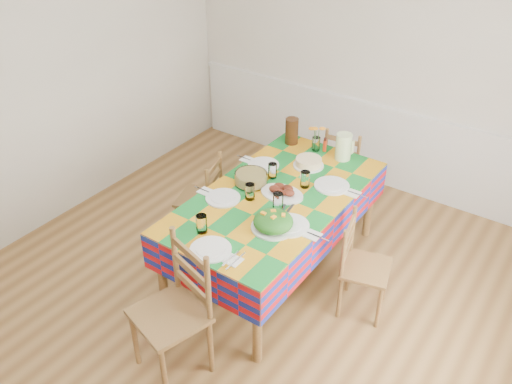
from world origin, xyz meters
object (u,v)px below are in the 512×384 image
tea_pitcher (292,131)px  chair_left (203,199)px  chair_near (175,312)px  chair_far (344,167)px  green_pitcher (343,147)px  meat_platter (282,192)px  dining_table (276,204)px  chair_right (361,267)px

tea_pitcher → chair_left: tea_pitcher is taller
chair_near → chair_far: size_ratio=1.19×
tea_pitcher → chair_far: (0.38, 0.43, -0.48)m
green_pitcher → meat_platter: bearing=-99.1°
dining_table → chair_near: bearing=-89.4°
dining_table → chair_near: chair_near is taller
chair_near → chair_far: bearing=106.2°
green_pitcher → tea_pitcher: size_ratio=0.97×
dining_table → chair_right: size_ratio=2.34×
green_pitcher → chair_far: green_pitcher is taller
chair_right → dining_table: bearing=75.0°
green_pitcher → chair_far: (-0.16, 0.43, -0.48)m
dining_table → chair_far: size_ratio=2.29×
dining_table → chair_left: (-0.82, 0.01, -0.27)m
dining_table → green_pitcher: size_ratio=8.24×
chair_far → chair_right: 1.52m
meat_platter → chair_left: chair_left is taller
chair_near → chair_far: 2.56m
dining_table → meat_platter: 0.13m
chair_far → chair_left: bearing=51.4°
chair_far → dining_table: bearing=84.0°
green_pitcher → chair_right: bearing=-53.2°
dining_table → chair_left: chair_left is taller
chair_left → chair_right: 1.63m
chair_near → meat_platter: bearing=105.0°
tea_pitcher → chair_left: (-0.44, -0.84, -0.48)m
dining_table → meat_platter: size_ratio=5.43×
meat_platter → tea_pitcher: bearing=116.9°
tea_pitcher → chair_far: bearing=48.5°
meat_platter → chair_left: (-0.85, -0.02, -0.39)m
chair_left → chair_right: size_ratio=1.01×
green_pitcher → dining_table: bearing=-101.1°
dining_table → chair_far: chair_far is taller
meat_platter → chair_far: (-0.03, 1.25, -0.38)m
chair_left → chair_right: bearing=71.7°
green_pitcher → chair_right: 1.18m
meat_platter → tea_pitcher: 0.92m
green_pitcher → tea_pitcher: tea_pitcher is taller
tea_pitcher → chair_left: 1.06m
chair_near → chair_right: bearing=73.7°
dining_table → green_pitcher: bearing=78.9°
chair_near → chair_right: chair_near is taller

